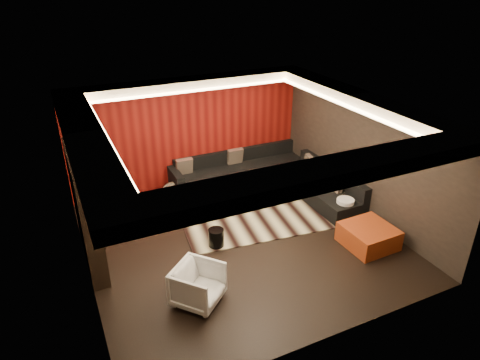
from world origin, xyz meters
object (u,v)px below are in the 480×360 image
orange_ottoman (368,236)px  armchair (198,285)px  white_side_table (344,209)px  drum_stool (216,238)px  coffee_table (257,196)px  sectional_sofa (269,177)px

orange_ottoman → armchair: size_ratio=1.24×
white_side_table → armchair: 4.08m
armchair → drum_stool: bearing=16.0°
coffee_table → armchair: size_ratio=1.72×
orange_ottoman → coffee_table: bearing=114.5°
coffee_table → drum_stool: (-1.63, -1.33, 0.08)m
drum_stool → white_side_table: size_ratio=0.77×
sectional_sofa → orange_ottoman: bearing=-80.1°
drum_stool → armchair: (-0.88, -1.37, 0.14)m
drum_stool → white_side_table: white_side_table is taller
white_side_table → armchair: size_ratio=0.64×
orange_ottoman → armchair: (-3.71, -0.09, 0.14)m
coffee_table → armchair: armchair is taller
coffee_table → drum_stool: size_ratio=3.53×
orange_ottoman → armchair: armchair is taller
coffee_table → drum_stool: 2.11m
orange_ottoman → sectional_sofa: bearing=99.9°
coffee_table → orange_ottoman: orange_ottoman is taller
armchair → sectional_sofa: size_ratio=0.21×
coffee_table → armchair: (-2.52, -2.70, 0.22)m
drum_stool → sectional_sofa: bearing=39.9°
coffee_table → orange_ottoman: 2.87m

